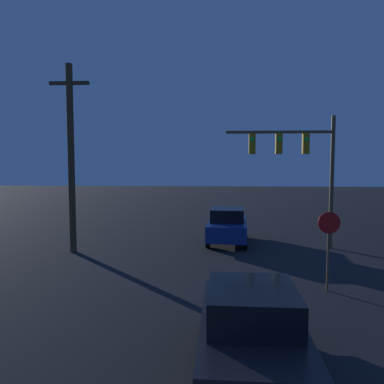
{
  "coord_description": "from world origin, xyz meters",
  "views": [
    {
      "loc": [
        0.68,
        -0.48,
        3.81
      ],
      "look_at": [
        0.0,
        11.17,
        2.89
      ],
      "focal_mm": 35.0,
      "sensor_mm": 36.0,
      "label": 1
    }
  ],
  "objects_px": {
    "car_near": "(251,330)",
    "traffic_signal_mast": "(300,158)",
    "car_far": "(227,225)",
    "utility_pole": "(71,156)",
    "stop_sign": "(329,237)"
  },
  "relations": [
    {
      "from": "car_near",
      "to": "utility_pole",
      "type": "relative_size",
      "value": 0.53
    },
    {
      "from": "car_near",
      "to": "traffic_signal_mast",
      "type": "relative_size",
      "value": 0.71
    },
    {
      "from": "traffic_signal_mast",
      "to": "car_near",
      "type": "bearing_deg",
      "value": -106.89
    },
    {
      "from": "traffic_signal_mast",
      "to": "utility_pole",
      "type": "xyz_separation_m",
      "value": [
        -9.78,
        -1.31,
        0.08
      ]
    },
    {
      "from": "stop_sign",
      "to": "utility_pole",
      "type": "height_order",
      "value": "utility_pole"
    },
    {
      "from": "car_far",
      "to": "traffic_signal_mast",
      "type": "bearing_deg",
      "value": -12.36
    },
    {
      "from": "car_far",
      "to": "stop_sign",
      "type": "relative_size",
      "value": 1.78
    },
    {
      "from": "stop_sign",
      "to": "car_near",
      "type": "bearing_deg",
      "value": -120.61
    },
    {
      "from": "car_near",
      "to": "traffic_signal_mast",
      "type": "height_order",
      "value": "traffic_signal_mast"
    },
    {
      "from": "car_far",
      "to": "stop_sign",
      "type": "distance_m",
      "value": 7.16
    },
    {
      "from": "car_far",
      "to": "traffic_signal_mast",
      "type": "distance_m",
      "value": 4.56
    },
    {
      "from": "traffic_signal_mast",
      "to": "car_far",
      "type": "bearing_deg",
      "value": 163.82
    },
    {
      "from": "car_near",
      "to": "traffic_signal_mast",
      "type": "distance_m",
      "value": 11.17
    },
    {
      "from": "car_far",
      "to": "utility_pole",
      "type": "bearing_deg",
      "value": -157.69
    },
    {
      "from": "utility_pole",
      "to": "car_near",
      "type": "bearing_deg",
      "value": -53.26
    }
  ]
}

